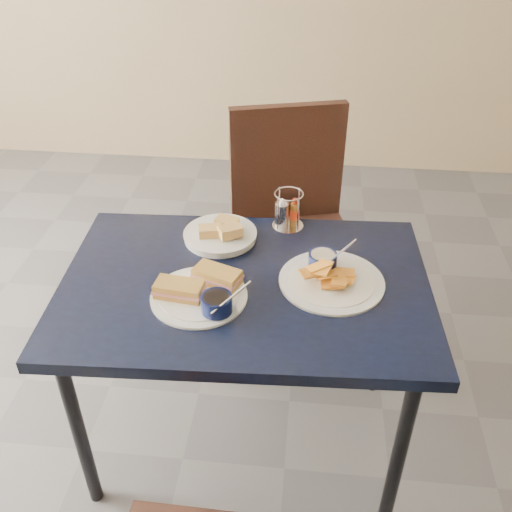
# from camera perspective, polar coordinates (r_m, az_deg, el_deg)

# --- Properties ---
(ground) EXTENTS (6.00, 6.00, 0.00)m
(ground) POSITION_cam_1_polar(r_m,az_deg,el_deg) (2.24, -7.34, -19.49)
(ground) COLOR #55555A
(ground) RESTS_ON ground
(dining_table) EXTENTS (1.16, 0.81, 0.75)m
(dining_table) POSITION_cam_1_polar(r_m,az_deg,el_deg) (1.79, -1.09, -4.39)
(dining_table) COLOR black
(dining_table) RESTS_ON ground
(chair_far) EXTENTS (0.58, 0.58, 1.02)m
(chair_far) POSITION_cam_1_polar(r_m,az_deg,el_deg) (2.41, 4.15, 4.19)
(chair_far) COLOR black
(chair_far) RESTS_ON ground
(sandwich_plate) EXTENTS (0.31, 0.29, 0.12)m
(sandwich_plate) POSITION_cam_1_polar(r_m,az_deg,el_deg) (1.68, -5.42, -3.52)
(sandwich_plate) COLOR white
(sandwich_plate) RESTS_ON dining_table
(plantain_plate) EXTENTS (0.32, 0.32, 0.12)m
(plantain_plate) POSITION_cam_1_polar(r_m,az_deg,el_deg) (1.76, 7.31, -1.87)
(plantain_plate) COLOR white
(plantain_plate) RESTS_ON dining_table
(bread_basket) EXTENTS (0.24, 0.24, 0.07)m
(bread_basket) POSITION_cam_1_polar(r_m,az_deg,el_deg) (1.93, -3.54, 2.21)
(bread_basket) COLOR white
(bread_basket) RESTS_ON dining_table
(condiment_caddy) EXTENTS (0.11, 0.11, 0.14)m
(condiment_caddy) POSITION_cam_1_polar(r_m,az_deg,el_deg) (1.98, 3.11, 4.37)
(condiment_caddy) COLOR silver
(condiment_caddy) RESTS_ON dining_table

